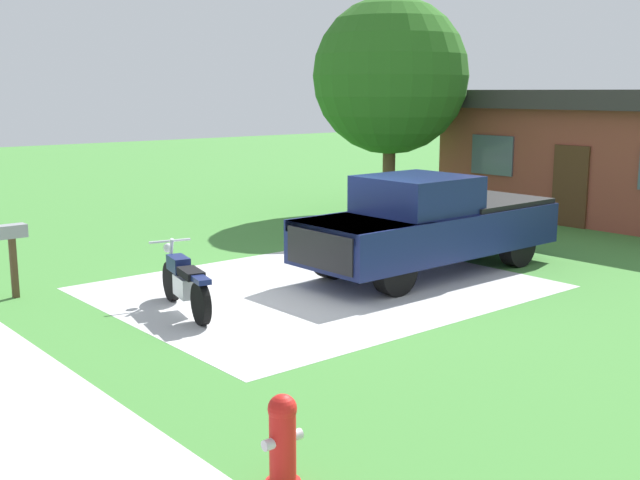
# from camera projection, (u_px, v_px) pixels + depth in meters

# --- Properties ---
(ground_plane) EXTENTS (80.00, 80.00, 0.00)m
(ground_plane) POSITION_uv_depth(u_px,v_px,m) (320.00, 288.00, 13.88)
(ground_plane) COLOR #438337
(driveway_pad) EXTENTS (5.93, 7.30, 0.01)m
(driveway_pad) POSITION_uv_depth(u_px,v_px,m) (320.00, 287.00, 13.88)
(driveway_pad) COLOR beige
(driveway_pad) RESTS_ON ground
(motorcycle) EXTENTS (2.18, 0.84, 1.09)m
(motorcycle) POSITION_uv_depth(u_px,v_px,m) (185.00, 283.00, 12.28)
(motorcycle) COLOR black
(motorcycle) RESTS_ON ground
(pickup_truck) EXTENTS (2.03, 5.64, 1.90)m
(pickup_truck) POSITION_uv_depth(u_px,v_px,m) (432.00, 223.00, 14.96)
(pickup_truck) COLOR black
(pickup_truck) RESTS_ON ground
(fire_hydrant) EXTENTS (0.32, 0.40, 0.87)m
(fire_hydrant) POSITION_uv_depth(u_px,v_px,m) (283.00, 442.00, 6.81)
(fire_hydrant) COLOR red
(fire_hydrant) RESTS_ON ground
(mailbox) EXTENTS (0.26, 0.48, 1.26)m
(mailbox) POSITION_uv_depth(u_px,v_px,m) (12.00, 241.00, 13.03)
(mailbox) COLOR #4C3823
(mailbox) RESTS_ON ground
(shade_tree) EXTENTS (4.37, 4.37, 6.07)m
(shade_tree) POSITION_uv_depth(u_px,v_px,m) (390.00, 76.00, 21.64)
(shade_tree) COLOR brown
(shade_tree) RESTS_ON ground
(neighbor_house) EXTENTS (9.60, 5.60, 3.50)m
(neighbor_house) POSITION_uv_depth(u_px,v_px,m) (623.00, 153.00, 21.40)
(neighbor_house) COLOR brown
(neighbor_house) RESTS_ON ground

